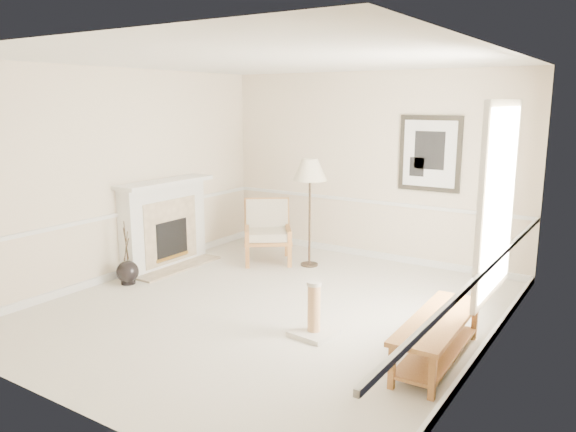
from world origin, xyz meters
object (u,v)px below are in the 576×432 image
object	(u,v)px
bench	(438,333)
scratching_post	(314,319)
floor_vase	(128,272)
floor_lamp	(310,173)
armchair	(267,228)

from	to	relation	value
bench	scratching_post	distance (m)	1.31
floor_vase	floor_lamp	world-z (taller)	floor_lamp
floor_vase	floor_lamp	distance (m)	2.94
armchair	floor_lamp	world-z (taller)	floor_lamp
floor_vase	armchair	size ratio (longest dim) A/B	0.85
floor_vase	floor_lamp	xyz separation A→B (m)	(1.62, 2.11, 1.26)
armchair	scratching_post	world-z (taller)	armchair
armchair	bench	distance (m)	3.93
armchair	floor_lamp	bearing A→B (deg)	-29.20
floor_lamp	armchair	bearing A→B (deg)	-171.94
floor_vase	scratching_post	distance (m)	3.00
floor_lamp	bench	bearing A→B (deg)	-37.95
bench	scratching_post	world-z (taller)	scratching_post
floor_vase	armchair	xyz separation A→B (m)	(0.92, 2.01, 0.35)
armchair	scratching_post	size ratio (longest dim) A/B	1.74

